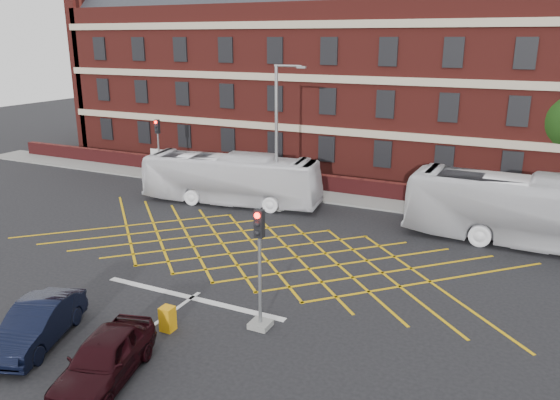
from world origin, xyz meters
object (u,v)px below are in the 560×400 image
at_px(car_navy, 37,324).
at_px(traffic_light_far, 159,156).
at_px(bus_left, 231,179).
at_px(bus_right, 539,212).
at_px(utility_cabinet, 168,319).
at_px(traffic_light_near, 260,281).
at_px(direction_signs, 158,159).
at_px(car_maroon, 104,358).
at_px(street_lamp, 278,162).

bearing_deg(car_navy, traffic_light_far, 97.69).
relative_size(bus_left, bus_right, 0.88).
relative_size(traffic_light_far, utility_cabinet, 4.91).
bearing_deg(bus_left, car_navy, -179.81).
bearing_deg(traffic_light_near, direction_signs, 136.76).
height_order(car_navy, utility_cabinet, car_navy).
height_order(bus_left, bus_right, bus_right).
height_order(traffic_light_near, direction_signs, traffic_light_near).
bearing_deg(car_maroon, utility_cabinet, 77.34).
height_order(bus_left, traffic_light_far, traffic_light_far).
bearing_deg(street_lamp, car_navy, -92.01).
bearing_deg(bus_left, street_lamp, -94.28).
height_order(direction_signs, utility_cabinet, direction_signs).
bearing_deg(bus_left, car_maroon, -169.27).
height_order(bus_left, utility_cabinet, bus_left).
xyz_separation_m(traffic_light_far, street_lamp, (10.36, -2.38, 1.02)).
height_order(car_navy, direction_signs, direction_signs).
distance_m(bus_right, direction_signs, 24.78).
height_order(bus_right, direction_signs, bus_right).
bearing_deg(direction_signs, traffic_light_far, -39.36).
bearing_deg(traffic_light_near, utility_cabinet, -150.41).
distance_m(traffic_light_near, direction_signs, 22.40).
bearing_deg(traffic_light_far, street_lamp, -12.93).
bearing_deg(street_lamp, car_maroon, -80.66).
xyz_separation_m(traffic_light_near, utility_cabinet, (-2.76, -1.56, -1.33)).
xyz_separation_m(car_maroon, traffic_light_far, (-13.20, 19.63, 1.05)).
bearing_deg(traffic_light_far, utility_cabinet, -51.61).
height_order(bus_right, utility_cabinet, bus_right).
bearing_deg(traffic_light_far, car_maroon, -56.09).
distance_m(car_navy, direction_signs, 21.95).
distance_m(car_navy, traffic_light_far, 21.43).
xyz_separation_m(car_navy, traffic_light_near, (6.08, 4.07, 1.07)).
height_order(car_maroon, utility_cabinet, car_maroon).
distance_m(traffic_light_near, traffic_light_far, 21.81).
xyz_separation_m(car_maroon, utility_cabinet, (-0.10, 3.10, -0.28)).
bearing_deg(direction_signs, car_navy, -62.20).
distance_m(bus_right, utility_cabinet, 18.01).
bearing_deg(street_lamp, utility_cabinet, -79.05).
xyz_separation_m(bus_right, street_lamp, (-13.81, 0.01, 1.06)).
relative_size(car_maroon, street_lamp, 0.51).
distance_m(traffic_light_near, street_lamp, 13.77).
relative_size(car_maroon, direction_signs, 1.92).
relative_size(bus_right, traffic_light_far, 2.89).
xyz_separation_m(car_maroon, traffic_light_near, (2.66, 4.66, 1.05)).
xyz_separation_m(car_maroon, street_lamp, (-2.84, 17.25, 2.06)).
height_order(street_lamp, utility_cabinet, street_lamp).
bearing_deg(direction_signs, car_maroon, -55.69).
distance_m(traffic_light_far, utility_cabinet, 21.14).
bearing_deg(utility_cabinet, car_maroon, -88.18).
height_order(bus_right, street_lamp, street_lamp).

